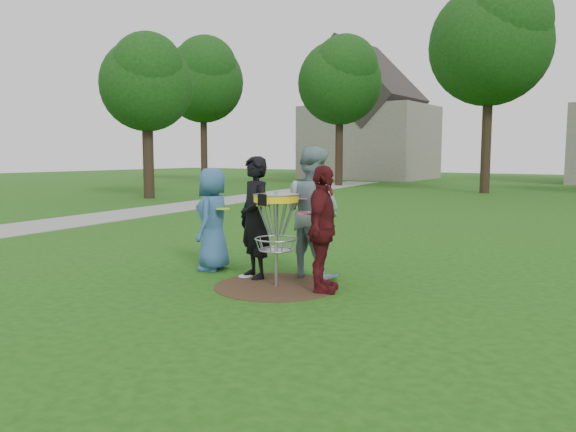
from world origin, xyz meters
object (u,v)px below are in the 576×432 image
Objects in this scene: player_black at (255,218)px; disc_golf_basket at (276,217)px; player_maroon at (322,229)px; player_grey at (312,212)px; player_blue at (213,219)px.

player_black is 1.36× the size of disc_golf_basket.
disc_golf_basket is at bearing 78.09° from player_maroon.
player_blue is at bearing 24.00° from player_grey.
player_blue is 1.60m from disc_golf_basket.
player_black is 1.32m from player_maroon.
player_blue is 0.83× the size of player_grey.
player_grey reaches higher than player_maroon.
player_black is 0.90m from player_grey.
player_maroon is 1.27× the size of disc_golf_basket.
player_blue is at bearing -159.64° from player_black.
player_blue is 0.96× the size of player_maroon.
player_maroon is (2.25, -0.25, 0.04)m from player_blue.
disc_golf_basket is (0.61, -0.28, 0.08)m from player_black.
player_black reaches higher than player_blue.
disc_golf_basket is (-0.06, -0.88, 0.01)m from player_grey.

